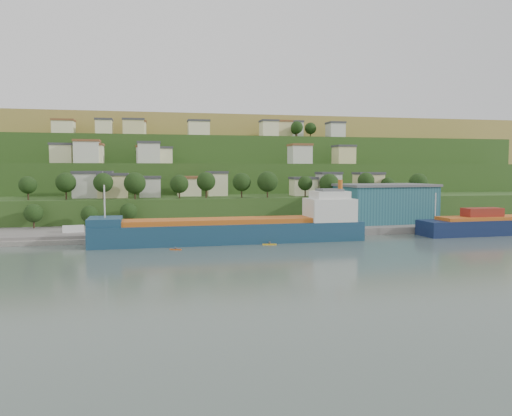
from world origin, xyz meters
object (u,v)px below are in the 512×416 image
object	(u,v)px
caravan	(73,230)
kayak_orange	(176,249)
cargo_ship_near	(239,231)
warehouse	(385,203)

from	to	relation	value
caravan	kayak_orange	bearing A→B (deg)	-50.99
cargo_ship_near	warehouse	distance (m)	58.06
warehouse	kayak_orange	xyz separation A→B (m)	(-71.02, -31.82, -8.22)
warehouse	cargo_ship_near	bearing A→B (deg)	-162.17
caravan	kayak_orange	size ratio (longest dim) A/B	1.96
cargo_ship_near	kayak_orange	xyz separation A→B (m)	(-17.49, -10.01, -2.79)
cargo_ship_near	caravan	size ratio (longest dim) A/B	12.79
warehouse	caravan	size ratio (longest dim) A/B	5.64
warehouse	caravan	distance (m)	98.63
cargo_ship_near	caravan	bearing A→B (deg)	160.66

